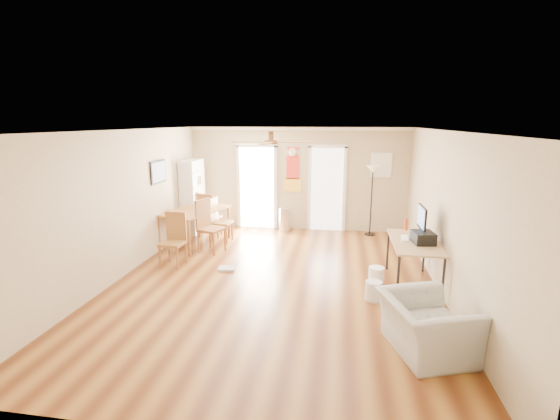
% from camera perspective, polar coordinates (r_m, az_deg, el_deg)
% --- Properties ---
extents(floor, '(7.00, 7.00, 0.00)m').
position_cam_1_polar(floor, '(6.95, -0.77, -10.38)').
color(floor, brown).
rests_on(floor, ground).
extents(ceiling, '(5.50, 7.00, 0.00)m').
position_cam_1_polar(ceiling, '(6.39, -0.84, 11.57)').
color(ceiling, silver).
rests_on(ceiling, floor).
extents(wall_back, '(5.50, 0.04, 2.60)m').
position_cam_1_polar(wall_back, '(9.96, 2.57, 4.52)').
color(wall_back, beige).
rests_on(wall_back, floor).
extents(wall_front, '(5.50, 0.04, 2.60)m').
position_cam_1_polar(wall_front, '(3.33, -11.22, -13.15)').
color(wall_front, beige).
rests_on(wall_front, floor).
extents(wall_left, '(0.04, 7.00, 2.60)m').
position_cam_1_polar(wall_left, '(7.51, -21.98, 0.83)').
color(wall_left, beige).
rests_on(wall_left, floor).
extents(wall_right, '(0.04, 7.00, 2.60)m').
position_cam_1_polar(wall_right, '(6.67, 23.16, -0.69)').
color(wall_right, beige).
rests_on(wall_right, floor).
extents(crown_molding, '(5.50, 7.00, 0.08)m').
position_cam_1_polar(crown_molding, '(6.39, -0.84, 11.21)').
color(crown_molding, white).
rests_on(crown_molding, wall_back).
extents(kitchen_doorway, '(0.90, 0.10, 2.10)m').
position_cam_1_polar(kitchen_doorway, '(10.15, -3.36, 3.24)').
color(kitchen_doorway, white).
rests_on(kitchen_doorway, wall_back).
extents(bathroom_doorway, '(0.80, 0.10, 2.10)m').
position_cam_1_polar(bathroom_doorway, '(9.93, 6.86, 2.96)').
color(bathroom_doorway, white).
rests_on(bathroom_doorway, wall_back).
extents(wall_decal, '(0.46, 0.03, 1.10)m').
position_cam_1_polar(wall_decal, '(9.92, 1.85, 5.95)').
color(wall_decal, red).
rests_on(wall_decal, wall_back).
extents(ac_grille, '(0.50, 0.04, 0.60)m').
position_cam_1_polar(ac_grille, '(9.87, 14.57, 6.39)').
color(ac_grille, white).
rests_on(ac_grille, wall_back).
extents(framed_poster, '(0.04, 0.66, 0.48)m').
position_cam_1_polar(framed_poster, '(8.65, -17.37, 5.35)').
color(framed_poster, black).
rests_on(framed_poster, wall_left).
extents(ceiling_fan, '(1.24, 1.24, 0.20)m').
position_cam_1_polar(ceiling_fan, '(6.10, -1.32, 9.91)').
color(ceiling_fan, '#593819').
rests_on(ceiling_fan, ceiling).
extents(bookshelf, '(0.44, 0.85, 1.82)m').
position_cam_1_polar(bookshelf, '(9.97, -12.64, 1.94)').
color(bookshelf, silver).
rests_on(bookshelf, floor).
extents(dining_table, '(1.39, 1.80, 0.79)m').
position_cam_1_polar(dining_table, '(9.09, -12.26, -2.39)').
color(dining_table, '#A86D36').
rests_on(dining_table, floor).
extents(dining_chair_right_a, '(0.46, 0.46, 1.02)m').
position_cam_1_polar(dining_chair_right_a, '(9.10, -8.52, -1.47)').
color(dining_chair_right_a, olive).
rests_on(dining_chair_right_a, floor).
extents(dining_chair_right_b, '(0.59, 0.59, 1.12)m').
position_cam_1_polar(dining_chair_right_b, '(8.42, -10.01, -2.37)').
color(dining_chair_right_b, '#976331').
rests_on(dining_chair_right_b, floor).
extents(dining_chair_near, '(0.45, 0.45, 1.03)m').
position_cam_1_polar(dining_chair_near, '(7.77, -15.48, -4.31)').
color(dining_chair_near, olive).
rests_on(dining_chair_near, floor).
extents(dining_chair_far, '(0.54, 0.54, 1.06)m').
position_cam_1_polar(dining_chair_far, '(9.59, -10.19, -0.68)').
color(dining_chair_far, '#AC7B37').
rests_on(dining_chair_far, floor).
extents(trash_can, '(0.34, 0.34, 0.60)m').
position_cam_1_polar(trash_can, '(9.92, 0.66, -1.40)').
color(trash_can, silver).
rests_on(trash_can, floor).
extents(torchiere_lamp, '(0.41, 0.41, 1.71)m').
position_cam_1_polar(torchiere_lamp, '(9.72, 13.20, 1.32)').
color(torchiere_lamp, black).
rests_on(torchiere_lamp, floor).
extents(computer_desk, '(0.74, 1.47, 0.79)m').
position_cam_1_polar(computer_desk, '(7.02, 18.79, -7.41)').
color(computer_desk, tan).
rests_on(computer_desk, floor).
extents(imac, '(0.23, 0.60, 0.55)m').
position_cam_1_polar(imac, '(7.05, 20.00, -1.70)').
color(imac, black).
rests_on(imac, computer_desk).
extents(keyboard, '(0.15, 0.37, 0.01)m').
position_cam_1_polar(keyboard, '(7.01, 17.76, -3.91)').
color(keyboard, white).
rests_on(keyboard, computer_desk).
extents(printer, '(0.37, 0.42, 0.19)m').
position_cam_1_polar(printer, '(6.81, 20.19, -3.80)').
color(printer, black).
rests_on(printer, computer_desk).
extents(orange_bottle, '(0.08, 0.08, 0.22)m').
position_cam_1_polar(orange_bottle, '(7.53, 17.95, -1.99)').
color(orange_bottle, '#CB3E12').
rests_on(orange_bottle, computer_desk).
extents(wastebasket_a, '(0.34, 0.34, 0.31)m').
position_cam_1_polar(wastebasket_a, '(6.98, 13.89, -9.32)').
color(wastebasket_a, white).
rests_on(wastebasket_a, floor).
extents(wastebasket_b, '(0.29, 0.29, 0.30)m').
position_cam_1_polar(wastebasket_b, '(6.41, 13.53, -11.39)').
color(wastebasket_b, silver).
rests_on(wastebasket_b, floor).
extents(floor_cloth, '(0.34, 0.29, 0.04)m').
position_cam_1_polar(floor_cloth, '(7.52, -7.80, -8.49)').
color(floor_cloth, '#A09F9A').
rests_on(floor_cloth, floor).
extents(armchair, '(1.19, 1.28, 0.68)m').
position_cam_1_polar(armchair, '(5.20, 20.49, -15.59)').
color(armchair, '#ABABA6').
rests_on(armchair, floor).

